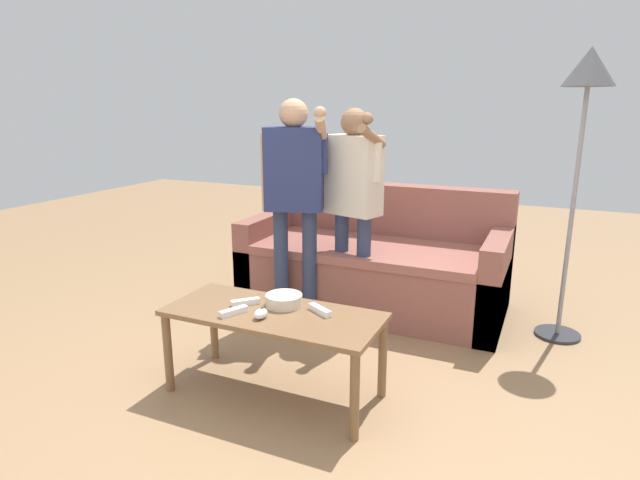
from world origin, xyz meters
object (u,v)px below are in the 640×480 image
at_px(coffee_table, 273,323).
at_px(game_remote_wand_far, 245,302).
at_px(player_center, 353,191).
at_px(game_remote_wand_spare, 320,310).
at_px(floor_lamp, 586,97).
at_px(player_left, 294,186).
at_px(couch, 375,265).
at_px(game_remote_wand_near, 233,311).
at_px(game_remote_nunchuk, 261,314).
at_px(snack_bowl, 284,300).

xyz_separation_m(coffee_table, game_remote_wand_far, (-0.18, 0.02, 0.07)).
xyz_separation_m(player_center, game_remote_wand_spare, (0.20, -0.98, -0.43)).
bearing_deg(game_remote_wand_far, coffee_table, -7.56).
bearing_deg(game_remote_wand_spare, floor_lamp, 49.08).
bearing_deg(player_left, couch, 52.78).
xyz_separation_m(game_remote_wand_near, game_remote_wand_far, (-0.01, 0.13, 0.00)).
height_order(coffee_table, game_remote_nunchuk, game_remote_nunchuk).
distance_m(couch, coffee_table, 1.42).
relative_size(player_center, player_left, 0.96).
relative_size(snack_bowl, game_remote_wand_spare, 1.26).
bearing_deg(snack_bowl, coffee_table, -95.99).
distance_m(player_left, game_remote_wand_far, 1.00).
bearing_deg(game_remote_nunchuk, game_remote_wand_far, 143.89).
xyz_separation_m(couch, coffee_table, (-0.06, -1.41, 0.09)).
bearing_deg(couch, game_remote_wand_near, -98.46).
height_order(snack_bowl, game_remote_nunchuk, snack_bowl).
bearing_deg(game_remote_wand_far, game_remote_wand_spare, 8.52).
bearing_deg(game_remote_nunchuk, game_remote_wand_spare, 37.25).
height_order(couch, player_center, player_center).
xyz_separation_m(coffee_table, game_remote_wand_spare, (0.22, 0.08, 0.07)).
xyz_separation_m(couch, game_remote_nunchuk, (-0.08, -1.51, 0.17)).
height_order(couch, snack_bowl, couch).
relative_size(game_remote_nunchuk, game_remote_wand_near, 0.59).
xyz_separation_m(player_center, game_remote_wand_near, (-0.18, -1.17, -0.43)).
xyz_separation_m(player_left, game_remote_wand_near, (0.17, -1.00, -0.47)).
distance_m(couch, player_center, 0.69).
bearing_deg(floor_lamp, game_remote_wand_near, -135.37).
height_order(game_remote_nunchuk, player_center, player_center).
height_order(player_center, game_remote_wand_far, player_center).
height_order(coffee_table, floor_lamp, floor_lamp).
xyz_separation_m(coffee_table, player_left, (-0.33, 0.89, 0.54)).
bearing_deg(game_remote_wand_spare, game_remote_wand_far, -171.48).
xyz_separation_m(floor_lamp, player_left, (-1.65, -0.47, -0.55)).
xyz_separation_m(game_remote_nunchuk, floor_lamp, (1.34, 1.45, 1.01)).
relative_size(coffee_table, game_remote_wand_spare, 7.27).
distance_m(game_remote_nunchuk, game_remote_wand_far, 0.20).
height_order(floor_lamp, player_left, floor_lamp).
bearing_deg(couch, game_remote_nunchuk, -93.00).
bearing_deg(coffee_table, game_remote_wand_spare, 20.68).
relative_size(couch, game_remote_wand_spare, 12.33).
relative_size(couch, game_remote_nunchuk, 21.02).
distance_m(floor_lamp, game_remote_wand_far, 2.25).
distance_m(couch, floor_lamp, 1.73).
bearing_deg(snack_bowl, game_remote_wand_far, -158.52).
xyz_separation_m(game_remote_nunchuk, player_center, (0.03, 1.16, 0.42)).
height_order(snack_bowl, player_center, player_center).
distance_m(snack_bowl, game_remote_wand_spare, 0.21).
relative_size(player_center, game_remote_wand_far, 10.83).
distance_m(floor_lamp, game_remote_wand_spare, 1.98).
bearing_deg(game_remote_wand_spare, player_center, 101.67).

